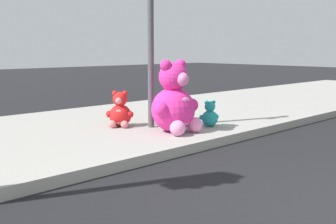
% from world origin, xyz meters
% --- Properties ---
extents(sidewalk, '(28.00, 4.40, 0.15)m').
position_xyz_m(sidewalk, '(0.00, 5.20, 0.07)').
color(sidewalk, '#9E9B93').
rests_on(sidewalk, ground_plane).
extents(sign_pole, '(0.56, 0.11, 3.20)m').
position_xyz_m(sign_pole, '(1.00, 4.40, 1.85)').
color(sign_pole, '#4C4C51').
rests_on(sign_pole, sidewalk).
extents(plush_pink_large, '(0.94, 0.82, 1.22)m').
position_xyz_m(plush_pink_large, '(1.02, 3.81, 0.64)').
color(plush_pink_large, '#F22D93').
rests_on(plush_pink_large, sidewalk).
extents(plush_teal, '(0.33, 0.34, 0.48)m').
position_xyz_m(plush_teal, '(1.82, 3.73, 0.34)').
color(plush_teal, teal).
rests_on(plush_teal, sidewalk).
extents(plush_brown, '(0.38, 0.35, 0.50)m').
position_xyz_m(plush_brown, '(1.98, 4.56, 0.35)').
color(plush_brown, olive).
rests_on(plush_brown, sidewalk).
extents(plush_red, '(0.47, 0.46, 0.65)m').
position_xyz_m(plush_red, '(0.62, 4.82, 0.41)').
color(plush_red, red).
rests_on(plush_red, sidewalk).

